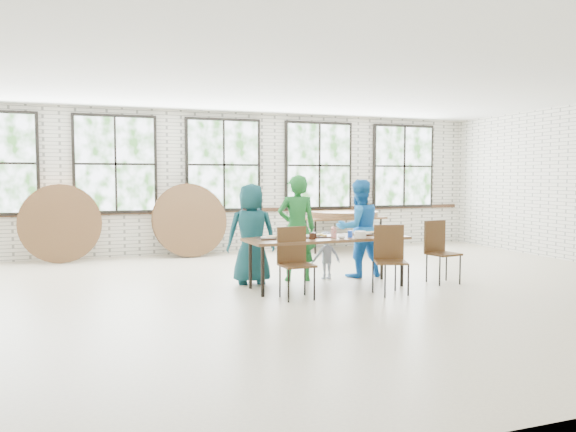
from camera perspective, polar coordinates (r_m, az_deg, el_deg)
name	(u,v)px	position (r m, az deg, el deg)	size (l,w,h in m)	color
room	(223,167)	(12.05, -6.57, 4.96)	(12.00, 12.00, 12.00)	beige
dining_table	(327,241)	(8.22, 3.99, -2.52)	(2.44, 0.92, 0.74)	brown
chair_near_left	(294,256)	(7.53, 0.63, -4.11)	(0.43, 0.42, 0.95)	#482E18
chair_near_right	(390,253)	(7.96, 10.28, -3.74)	(0.54, 0.53, 0.95)	#482E18
chair_spare	(439,246)	(8.92, 15.08, -2.98)	(0.48, 0.47, 0.95)	#482E18
adult_teal	(251,234)	(8.49, -3.73, -1.81)	(0.75, 0.48, 1.53)	navy
adult_green	(297,228)	(8.72, 0.90, -1.24)	(0.60, 0.39, 1.65)	#1C6B2A
toddler	(326,255)	(8.96, 3.90, -4.00)	(0.49, 0.28, 0.75)	#162546
adult_blue	(359,228)	(9.15, 7.18, -1.25)	(0.77, 0.60, 1.58)	blue
storage_table	(343,220)	(12.36, 5.64, -0.36)	(1.84, 0.86, 0.74)	brown
tabletop_clutter	(331,236)	(8.20, 4.44, -2.00)	(2.02, 0.64, 0.11)	black
round_tops_stacked	(343,214)	(12.35, 5.64, 0.19)	(1.50, 1.50, 0.13)	brown
round_tops_leaning	(149,222)	(11.48, -13.97, -0.55)	(3.95, 0.45, 1.49)	brown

